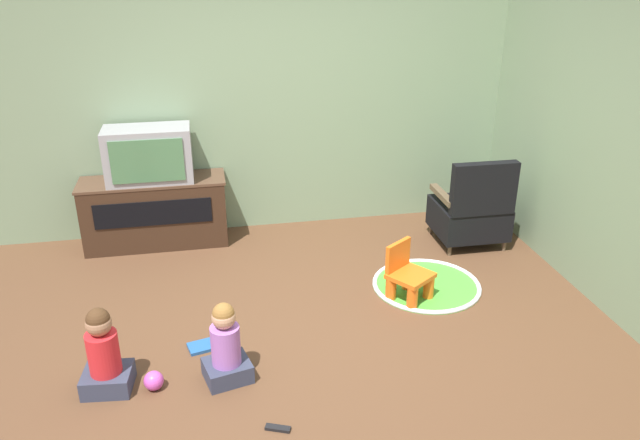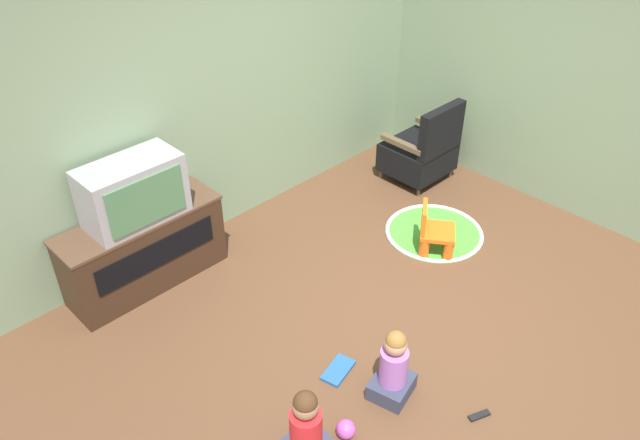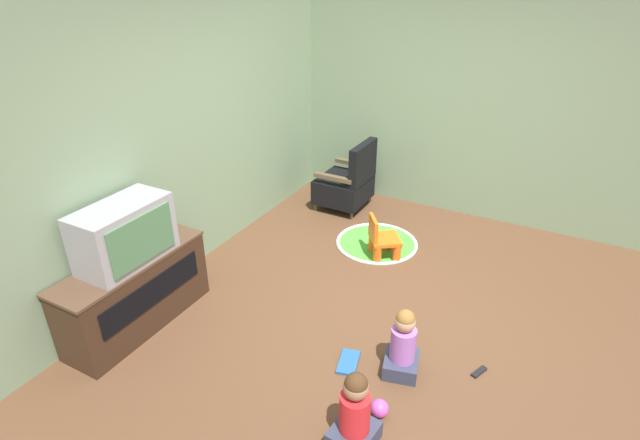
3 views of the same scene
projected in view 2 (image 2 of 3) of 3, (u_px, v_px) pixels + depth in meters
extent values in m
plane|color=brown|center=(408.00, 320.00, 4.82)|extent=(30.00, 30.00, 0.00)
cube|color=gray|center=(196.00, 93.00, 5.11)|extent=(5.39, 0.12, 2.65)
cube|color=gray|center=(637.00, 90.00, 5.16)|extent=(0.12, 5.16, 2.65)
cube|color=#382316|center=(144.00, 250.00, 5.02)|extent=(1.29, 0.43, 0.64)
cube|color=#503626|center=(138.00, 219.00, 4.84)|extent=(1.32, 0.44, 0.02)
cube|color=black|center=(157.00, 254.00, 4.85)|extent=(1.03, 0.01, 0.23)
cube|color=#939399|center=(133.00, 191.00, 4.69)|extent=(0.76, 0.38, 0.49)
cube|color=#47754C|center=(147.00, 202.00, 4.57)|extent=(0.62, 0.02, 0.38)
cylinder|color=brown|center=(413.00, 156.00, 6.83)|extent=(0.04, 0.04, 0.10)
cylinder|color=brown|center=(381.00, 173.00, 6.53)|extent=(0.04, 0.04, 0.10)
cylinder|color=brown|center=(450.00, 173.00, 6.54)|extent=(0.04, 0.04, 0.10)
cylinder|color=brown|center=(418.00, 192.00, 6.24)|extent=(0.04, 0.04, 0.10)
cube|color=black|center=(417.00, 156.00, 6.42)|extent=(0.63, 0.59, 0.29)
cube|color=black|center=(441.00, 131.00, 6.05)|extent=(0.60, 0.10, 0.48)
cube|color=brown|center=(436.00, 126.00, 6.44)|extent=(0.07, 0.50, 0.05)
cube|color=brown|center=(402.00, 144.00, 6.12)|extent=(0.07, 0.50, 0.05)
cylinder|color=orange|center=(449.00, 249.00, 5.36)|extent=(0.09, 0.09, 0.23)
cylinder|color=orange|center=(449.00, 234.00, 5.54)|extent=(0.09, 0.09, 0.23)
cylinder|color=orange|center=(424.00, 247.00, 5.39)|extent=(0.09, 0.09, 0.23)
cylinder|color=orange|center=(425.00, 232.00, 5.57)|extent=(0.09, 0.09, 0.23)
cube|color=orange|center=(438.00, 232.00, 5.41)|extent=(0.42, 0.42, 0.04)
cube|color=orange|center=(424.00, 218.00, 5.35)|extent=(0.25, 0.19, 0.23)
cylinder|color=green|center=(434.00, 232.00, 5.75)|extent=(0.90, 0.90, 0.01)
torus|color=silver|center=(434.00, 232.00, 5.74)|extent=(0.90, 0.90, 0.04)
cylinder|color=red|center=(306.00, 430.00, 3.69)|extent=(0.20, 0.20, 0.28)
sphere|color=#9E7051|center=(305.00, 406.00, 3.56)|extent=(0.16, 0.16, 0.16)
sphere|color=#472D19|center=(305.00, 403.00, 3.54)|extent=(0.15, 0.15, 0.15)
cube|color=#33384C|center=(391.00, 386.00, 4.21)|extent=(0.34, 0.31, 0.13)
cylinder|color=#A566BF|center=(393.00, 366.00, 4.10)|extent=(0.19, 0.19, 0.27)
sphere|color=tan|center=(396.00, 344.00, 3.98)|extent=(0.15, 0.15, 0.15)
sphere|color=olive|center=(396.00, 341.00, 3.96)|extent=(0.14, 0.14, 0.14)
sphere|color=#CC4CB2|center=(346.00, 429.00, 3.93)|extent=(0.13, 0.13, 0.13)
cube|color=#235699|center=(338.00, 370.00, 4.39)|extent=(0.29, 0.20, 0.02)
cube|color=black|center=(479.00, 415.00, 4.08)|extent=(0.16, 0.10, 0.02)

